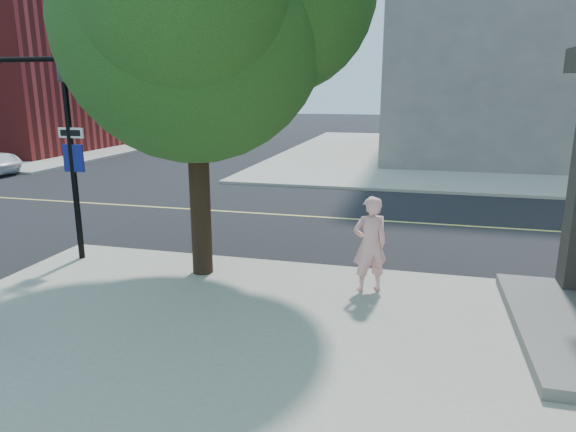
# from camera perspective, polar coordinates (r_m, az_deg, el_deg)

# --- Properties ---
(ground) EXTENTS (140.00, 140.00, 0.00)m
(ground) POSITION_cam_1_polar(r_m,az_deg,el_deg) (12.80, -18.58, -3.82)
(ground) COLOR black
(ground) RESTS_ON ground
(road_ew) EXTENTS (140.00, 9.00, 0.01)m
(road_ew) POSITION_cam_1_polar(r_m,az_deg,el_deg) (16.61, -10.27, 0.70)
(road_ew) COLOR black
(road_ew) RESTS_ON ground
(sidewalk_nw) EXTENTS (26.00, 25.00, 0.12)m
(sidewalk_nw) POSITION_cam_1_polar(r_m,az_deg,el_deg) (43.65, -29.11, 7.37)
(sidewalk_nw) COLOR #A4A291
(sidewalk_nw) RESTS_ON ground
(sidewalk_ne) EXTENTS (29.00, 25.00, 0.12)m
(sidewalk_ne) POSITION_cam_1_polar(r_m,az_deg,el_deg) (32.60, 26.21, 6.03)
(sidewalk_ne) COLOR #A4A291
(sidewalk_ne) RESTS_ON ground
(filler_ne) EXTENTS (18.00, 16.00, 14.00)m
(filler_ne) POSITION_cam_1_polar(r_m,az_deg,el_deg) (33.15, 28.28, 18.22)
(filler_ne) COLOR slate
(filler_ne) RESTS_ON sidewalk_ne
(man_on_phone) EXTENTS (0.77, 0.67, 1.79)m
(man_on_phone) POSITION_cam_1_polar(r_m,az_deg,el_deg) (9.41, 9.12, -3.13)
(man_on_phone) COLOR #FEB3B2
(man_on_phone) RESTS_ON sidewalk_se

